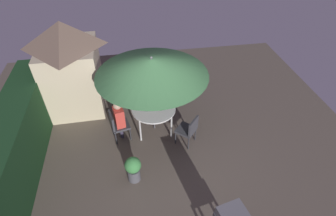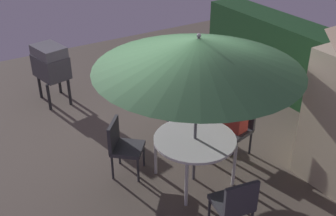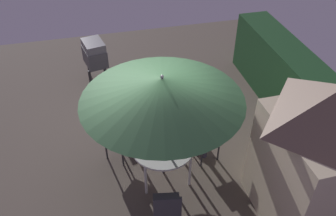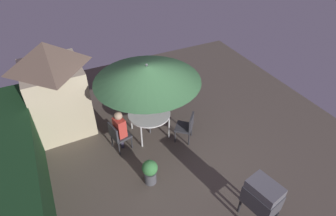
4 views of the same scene
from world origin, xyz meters
TOP-DOWN VIEW (x-y plane):
  - ground_plane at (0.00, 0.00)m, footprint 11.00×11.00m
  - hedge_backdrop at (0.00, 3.50)m, footprint 5.54×0.81m
  - garden_shed at (2.33, 2.36)m, footprint 1.84×1.68m
  - patio_table at (0.86, 0.15)m, footprint 1.21×1.21m
  - patio_umbrella at (0.86, 0.15)m, footprint 2.83×2.83m
  - chair_near_shed at (0.63, 1.17)m, footprint 0.55×0.55m
  - chair_far_side at (0.14, -0.69)m, footprint 0.65×0.65m
  - chair_toward_hedge at (2.05, -0.06)m, footprint 0.54×0.53m
  - potted_plant_by_shed at (-0.80, 0.84)m, footprint 0.39×0.39m
  - person_in_red at (0.65, 1.09)m, footprint 0.38×0.31m

SIDE VIEW (x-z plane):
  - ground_plane at x=0.00m, z-range 0.00..0.00m
  - potted_plant_by_shed at x=-0.80m, z-range 0.04..0.75m
  - chair_near_shed at x=0.63m, z-range 0.07..0.97m
  - chair_far_side at x=0.14m, z-range 0.07..0.97m
  - chair_toward_hedge at x=2.05m, z-range 0.07..0.97m
  - patio_table at x=0.86m, z-range 0.31..1.06m
  - hedge_backdrop at x=0.00m, z-range 0.00..1.52m
  - person_in_red at x=0.65m, z-range 0.15..1.41m
  - garden_shed at x=2.33m, z-range 0.03..2.80m
  - patio_umbrella at x=0.86m, z-range 0.90..3.24m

